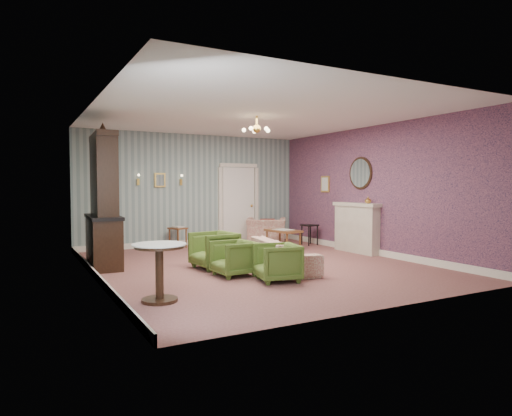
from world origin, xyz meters
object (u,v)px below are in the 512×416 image
fireplace (356,228)px  wingback_chair (266,226)px  side_table_black (310,235)px  olive_chair_b (234,256)px  pedestal_table (159,272)px  dresser (103,196)px  olive_chair_a (277,261)px  sofa_chintz (282,249)px  olive_chair_c (214,248)px  coffee_table (283,239)px

fireplace → wingback_chair: bearing=111.5°
wingback_chair → side_table_black: bearing=162.0°
olive_chair_b → pedestal_table: 1.95m
wingback_chair → side_table_black: 1.23m
dresser → wingback_chair: bearing=22.3°
wingback_chair → fireplace: (0.99, -2.51, 0.13)m
olive_chair_a → pedestal_table: (-2.05, -0.36, 0.06)m
sofa_chintz → wingback_chair: size_ratio=1.86×
sofa_chintz → olive_chair_b: bearing=106.2°
olive_chair_a → olive_chair_c: 1.63m
coffee_table → olive_chair_a: bearing=-123.3°
olive_chair_a → sofa_chintz: 1.04m
olive_chair_b → wingback_chair: wingback_chair is taller
side_table_black → pedestal_table: pedestal_table is taller
sofa_chintz → pedestal_table: (-2.66, -1.20, 0.02)m
fireplace → coffee_table: fireplace is taller
sofa_chintz → pedestal_table: size_ratio=2.46×
sofa_chintz → dresser: dresser is taller
dresser → fireplace: bearing=-6.6°
olive_chair_c → side_table_black: olive_chair_c is taller
dresser → pedestal_table: (0.19, -3.12, -0.96)m
side_table_black → sofa_chintz: bearing=-133.3°
fireplace → coffee_table: bearing=131.3°
sofa_chintz → side_table_black: size_ratio=3.57×
olive_chair_c → sofa_chintz: 1.28m
wingback_chair → sofa_chintz: bearing=96.7°
sofa_chintz → fireplace: size_ratio=1.38×
dresser → coffee_table: size_ratio=2.90×
olive_chair_c → coffee_table: bearing=116.0°
olive_chair_c → fireplace: size_ratio=0.54×
olive_chair_c → pedestal_table: bearing=-46.3°
olive_chair_c → pedestal_table: pedestal_table is taller
sofa_chintz → olive_chair_a: bearing=154.3°
olive_chair_c → coffee_table: (2.54, 1.62, -0.14)m
olive_chair_a → sofa_chintz: (0.61, 0.84, 0.04)m
fireplace → side_table_black: fireplace is taller
coffee_table → pedestal_table: (-4.14, -3.55, 0.16)m
side_table_black → olive_chair_a: bearing=-131.7°
sofa_chintz → wingback_chair: wingback_chair is taller
olive_chair_b → wingback_chair: 4.53m
sofa_chintz → fireplace: fireplace is taller
fireplace → olive_chair_b: bearing=-163.2°
olive_chair_c → fireplace: 3.73m
olive_chair_c → side_table_black: (3.50, 1.87, -0.11)m
olive_chair_c → wingback_chair: 3.90m
olive_chair_a → coffee_table: (2.09, 3.19, -0.10)m
olive_chair_a → olive_chair_b: bearing=-137.3°
olive_chair_a → pedestal_table: bearing=-67.9°
olive_chair_b → dresser: (-1.81, 2.03, 1.01)m
wingback_chair → coffee_table: bearing=113.1°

